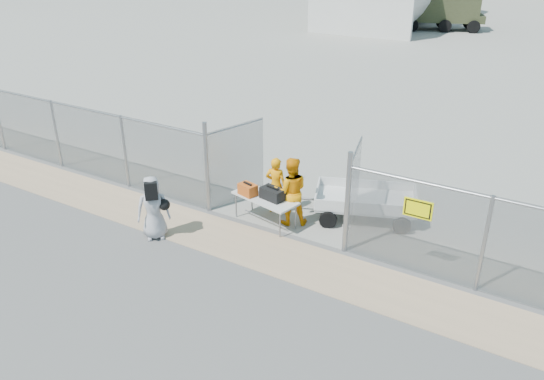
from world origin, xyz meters
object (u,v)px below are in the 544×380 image
Objects in this scene: security_worker_left at (276,186)px; visitor at (153,208)px; security_worker_right at (291,191)px; folding_table at (265,210)px; utility_trailer at (365,203)px.

security_worker_left is 3.26m from visitor.
folding_table is at bearing -0.48° from security_worker_right.
security_worker_right is at bearing 44.02° from folding_table.
visitor reaches higher than folding_table.
visitor is at bearing 10.81° from security_worker_right.
folding_table is 0.52× the size of utility_trailer.
folding_table is at bearing 86.64° from security_worker_left.
folding_table is 1.08× the size of visitor.
folding_table is 1.11× the size of security_worker_left.
security_worker_right reaches higher than visitor.
security_worker_right is at bearing -161.22° from utility_trailer.
security_worker_right is 1.12× the size of visitor.
utility_trailer is at bearing -166.11° from security_worker_left.
security_worker_right is at bearing -0.11° from visitor.
folding_table is 2.82m from visitor.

